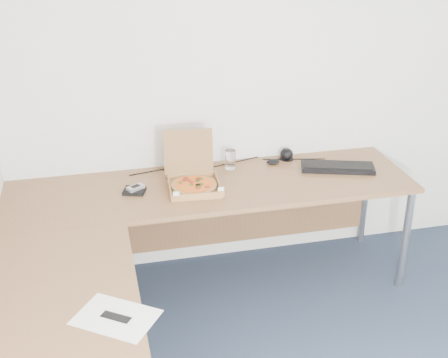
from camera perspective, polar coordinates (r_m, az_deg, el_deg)
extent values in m
cube|color=brown|center=(3.71, -1.18, -0.78)|extent=(2.50, 0.70, 0.03)
cube|color=brown|center=(2.71, -15.36, -12.66)|extent=(0.70, 1.50, 0.03)
cylinder|color=gray|center=(4.49, 13.17, -1.78)|extent=(0.05, 0.05, 0.70)
cube|color=#A77543|center=(3.65, -2.84, -0.90)|extent=(0.31, 0.31, 0.01)
cube|color=#A77543|center=(3.74, -3.38, 2.40)|extent=(0.31, 0.06, 0.30)
cylinder|color=tan|center=(3.64, -2.84, -0.68)|extent=(0.28, 0.28, 0.02)
cylinder|color=red|center=(3.64, -2.85, -0.50)|extent=(0.24, 0.24, 0.00)
cylinder|color=white|center=(3.91, 0.60, 1.88)|extent=(0.07, 0.07, 0.12)
cube|color=black|center=(3.97, 10.71, 1.10)|extent=(0.49, 0.30, 0.03)
ellipsoid|color=black|center=(4.00, 4.67, 1.63)|extent=(0.09, 0.07, 0.03)
cube|color=black|center=(3.64, -8.48, -1.12)|extent=(0.15, 0.14, 0.02)
cube|color=#B2B5BA|center=(3.63, -8.37, -0.81)|extent=(0.12, 0.10, 0.02)
cube|color=white|center=(2.64, -10.20, -12.76)|extent=(0.41, 0.38, 0.00)
ellipsoid|color=black|center=(4.07, 5.95, 2.43)|extent=(0.10, 0.10, 0.08)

